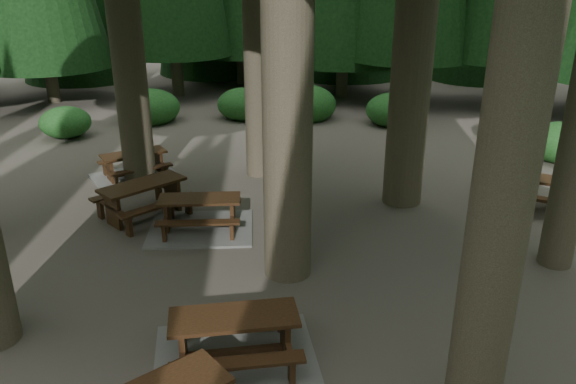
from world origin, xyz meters
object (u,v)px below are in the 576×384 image
(picnic_table_f, at_px, (135,170))
(picnic_table_a, at_px, (235,346))
(picnic_table_c, at_px, (201,219))
(picnic_table_d, at_px, (527,185))
(picnic_table_b, at_px, (143,195))

(picnic_table_f, bearing_deg, picnic_table_a, -97.76)
(picnic_table_c, relative_size, picnic_table_d, 1.42)
(picnic_table_d, relative_size, picnic_table_f, 0.69)
(picnic_table_a, relative_size, picnic_table_d, 1.53)
(picnic_table_c, distance_m, picnic_table_d, 7.52)
(picnic_table_b, bearing_deg, picnic_table_a, -107.85)
(picnic_table_d, bearing_deg, picnic_table_b, -147.64)
(picnic_table_a, distance_m, picnic_table_f, 8.11)
(picnic_table_b, distance_m, picnic_table_d, 8.76)
(picnic_table_a, relative_size, picnic_table_c, 1.08)
(picnic_table_b, xyz_separation_m, picnic_table_d, (8.13, 3.24, -0.06))
(picnic_table_b, relative_size, picnic_table_c, 0.88)
(picnic_table_b, bearing_deg, picnic_table_d, -39.48)
(picnic_table_c, relative_size, picnic_table_f, 0.98)
(picnic_table_a, distance_m, picnic_table_b, 5.53)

